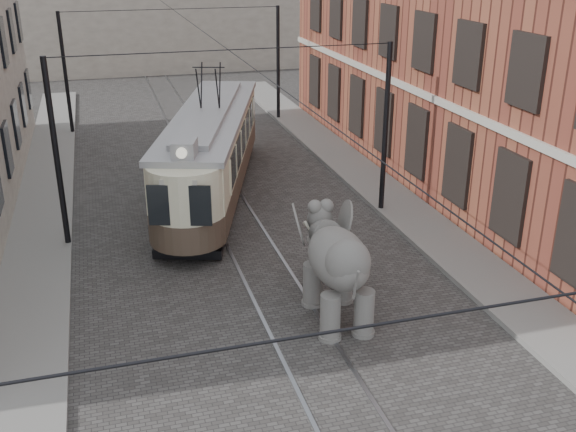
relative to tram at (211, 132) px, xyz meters
name	(u,v)px	position (x,y,z in m)	size (l,w,h in m)	color
ground	(289,314)	(0.25, -9.59, -2.44)	(120.00, 120.00, 0.00)	#42403D
tram_rails	(289,314)	(0.25, -9.59, -2.43)	(1.54, 80.00, 0.02)	slate
sidewalk_right	(491,282)	(6.25, -9.59, -2.36)	(2.00, 60.00, 0.15)	slate
sidewalk_left	(25,351)	(-6.25, -9.59, -2.36)	(2.00, 60.00, 0.15)	slate
brick_building	(496,26)	(11.25, -0.59, 3.56)	(8.00, 26.00, 12.00)	brown
catenary	(238,151)	(0.05, -4.59, 0.56)	(11.00, 30.20, 6.00)	black
tram	(211,132)	(0.00, 0.00, 0.00)	(2.54, 12.29, 4.88)	beige
elephant	(338,272)	(1.37, -10.14, -1.09)	(2.42, 4.39, 2.69)	#5E5B57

